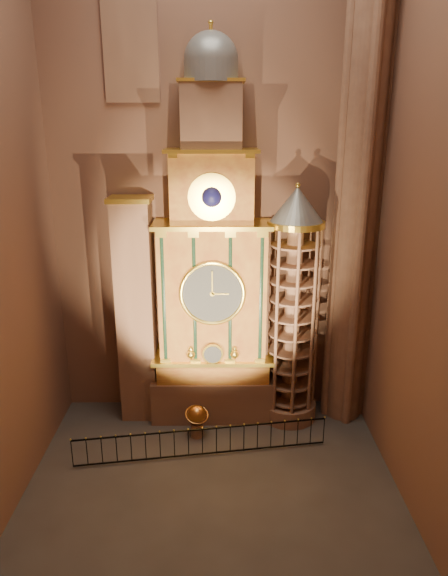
{
  "coord_description": "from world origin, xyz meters",
  "views": [
    {
      "loc": [
        0.31,
        -16.38,
        13.06
      ],
      "look_at": [
        0.48,
        3.0,
        6.86
      ],
      "focal_mm": 32.0,
      "sensor_mm": 36.0,
      "label": 1
    }
  ],
  "objects_px": {
    "portrait_tower": "(136,311)",
    "iron_railing": "(203,442)",
    "celestial_globe": "(197,418)",
    "astronomical_clock": "(213,278)",
    "stair_turret": "(292,311)"
  },
  "relations": [
    {
      "from": "portrait_tower",
      "to": "iron_railing",
      "type": "xyz_separation_m",
      "value": [
        2.99,
        -3.31,
        -4.48
      ]
    },
    {
      "from": "celestial_globe",
      "to": "portrait_tower",
      "type": "bearing_deg",
      "value": 145.33
    },
    {
      "from": "astronomical_clock",
      "to": "stair_turret",
      "type": "relative_size",
      "value": 1.55
    },
    {
      "from": "portrait_tower",
      "to": "stair_turret",
      "type": "xyz_separation_m",
      "value": [
        6.9,
        -0.28,
        0.12
      ]
    },
    {
      "from": "astronomical_clock",
      "to": "portrait_tower",
      "type": "xyz_separation_m",
      "value": [
        -3.4,
        0.02,
        -1.53
      ]
    },
    {
      "from": "portrait_tower",
      "to": "celestial_globe",
      "type": "bearing_deg",
      "value": -34.67
    },
    {
      "from": "celestial_globe",
      "to": "iron_railing",
      "type": "bearing_deg",
      "value": -78.87
    },
    {
      "from": "astronomical_clock",
      "to": "stair_turret",
      "type": "distance_m",
      "value": 3.78
    },
    {
      "from": "portrait_tower",
      "to": "celestial_globe",
      "type": "relative_size",
      "value": 6.9
    },
    {
      "from": "iron_railing",
      "to": "portrait_tower",
      "type": "bearing_deg",
      "value": 132.04
    },
    {
      "from": "stair_turret",
      "to": "celestial_globe",
      "type": "height_order",
      "value": "stair_turret"
    },
    {
      "from": "portrait_tower",
      "to": "stair_turret",
      "type": "height_order",
      "value": "stair_turret"
    },
    {
      "from": "astronomical_clock",
      "to": "celestial_globe",
      "type": "distance_m",
      "value": 6.12
    },
    {
      "from": "astronomical_clock",
      "to": "portrait_tower",
      "type": "bearing_deg",
      "value": 179.71
    },
    {
      "from": "portrait_tower",
      "to": "iron_railing",
      "type": "distance_m",
      "value": 6.32
    }
  ]
}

